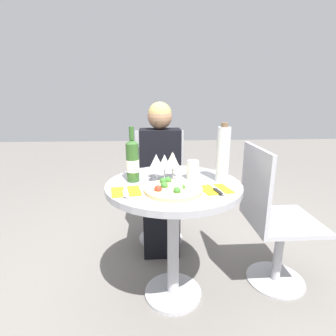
{
  "coord_description": "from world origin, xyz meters",
  "views": [
    {
      "loc": [
        -0.12,
        -1.43,
        1.26
      ],
      "look_at": [
        -0.03,
        -0.04,
        0.87
      ],
      "focal_mm": 28.0,
      "sensor_mm": 36.0,
      "label": 1
    }
  ],
  "objects_px": {
    "chair_empty_side": "(272,221)",
    "tall_carafe": "(223,154)",
    "wine_bottle": "(133,161)",
    "seated_diner": "(161,183)",
    "chair_behind_diner": "(160,188)",
    "dining_table": "(174,207)",
    "pizza_large": "(173,189)"
  },
  "relations": [
    {
      "from": "dining_table",
      "to": "pizza_large",
      "type": "relative_size",
      "value": 2.55
    },
    {
      "from": "chair_empty_side",
      "to": "wine_bottle",
      "type": "xyz_separation_m",
      "value": [
        -0.89,
        -0.04,
        0.43
      ]
    },
    {
      "from": "chair_behind_diner",
      "to": "wine_bottle",
      "type": "bearing_deg",
      "value": 76.1
    },
    {
      "from": "wine_bottle",
      "to": "tall_carafe",
      "type": "bearing_deg",
      "value": -2.69
    },
    {
      "from": "seated_diner",
      "to": "wine_bottle",
      "type": "bearing_deg",
      "value": 72.71
    },
    {
      "from": "wine_bottle",
      "to": "dining_table",
      "type": "bearing_deg",
      "value": -12.1
    },
    {
      "from": "seated_diner",
      "to": "pizza_large",
      "type": "bearing_deg",
      "value": 92.99
    },
    {
      "from": "chair_behind_diner",
      "to": "chair_empty_side",
      "type": "xyz_separation_m",
      "value": [
        0.71,
        -0.68,
        0.0
      ]
    },
    {
      "from": "dining_table",
      "to": "wine_bottle",
      "type": "xyz_separation_m",
      "value": [
        -0.24,
        0.05,
        0.27
      ]
    },
    {
      "from": "chair_empty_side",
      "to": "seated_diner",
      "type": "bearing_deg",
      "value": -126.76
    },
    {
      "from": "seated_diner",
      "to": "tall_carafe",
      "type": "height_order",
      "value": "seated_diner"
    },
    {
      "from": "chair_empty_side",
      "to": "wine_bottle",
      "type": "bearing_deg",
      "value": -87.33
    },
    {
      "from": "chair_empty_side",
      "to": "chair_behind_diner",
      "type": "bearing_deg",
      "value": -133.66
    },
    {
      "from": "chair_behind_diner",
      "to": "dining_table",
      "type": "bearing_deg",
      "value": 94.21
    },
    {
      "from": "chair_behind_diner",
      "to": "pizza_large",
      "type": "distance_m",
      "value": 0.97
    },
    {
      "from": "chair_empty_side",
      "to": "tall_carafe",
      "type": "distance_m",
      "value": 0.6
    },
    {
      "from": "wine_bottle",
      "to": "pizza_large",
      "type": "bearing_deg",
      "value": -40.65
    },
    {
      "from": "wine_bottle",
      "to": "tall_carafe",
      "type": "xyz_separation_m",
      "value": [
        0.52,
        -0.02,
        0.04
      ]
    },
    {
      "from": "chair_behind_diner",
      "to": "seated_diner",
      "type": "xyz_separation_m",
      "value": [
        0.0,
        -0.15,
        0.09
      ]
    },
    {
      "from": "seated_diner",
      "to": "pizza_large",
      "type": "relative_size",
      "value": 3.94
    },
    {
      "from": "seated_diner",
      "to": "chair_empty_side",
      "type": "height_order",
      "value": "seated_diner"
    },
    {
      "from": "chair_behind_diner",
      "to": "pizza_large",
      "type": "xyz_separation_m",
      "value": [
        0.04,
        -0.91,
        0.32
      ]
    },
    {
      "from": "pizza_large",
      "to": "tall_carafe",
      "type": "bearing_deg",
      "value": 28.21
    },
    {
      "from": "dining_table",
      "to": "chair_empty_side",
      "type": "bearing_deg",
      "value": 7.99
    },
    {
      "from": "dining_table",
      "to": "chair_behind_diner",
      "type": "distance_m",
      "value": 0.79
    },
    {
      "from": "dining_table",
      "to": "tall_carafe",
      "type": "relative_size",
      "value": 2.3
    },
    {
      "from": "dining_table",
      "to": "seated_diner",
      "type": "xyz_separation_m",
      "value": [
        -0.06,
        0.63,
        -0.06
      ]
    },
    {
      "from": "chair_behind_diner",
      "to": "pizza_large",
      "type": "bearing_deg",
      "value": 92.51
    },
    {
      "from": "wine_bottle",
      "to": "chair_behind_diner",
      "type": "bearing_deg",
      "value": 76.1
    },
    {
      "from": "dining_table",
      "to": "chair_empty_side",
      "type": "xyz_separation_m",
      "value": [
        0.66,
        0.09,
        -0.16
      ]
    },
    {
      "from": "wine_bottle",
      "to": "seated_diner",
      "type": "bearing_deg",
      "value": 72.71
    },
    {
      "from": "chair_behind_diner",
      "to": "chair_empty_side",
      "type": "height_order",
      "value": "same"
    }
  ]
}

